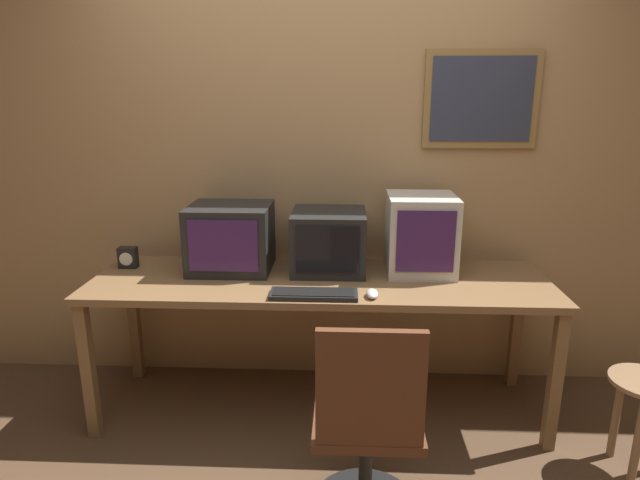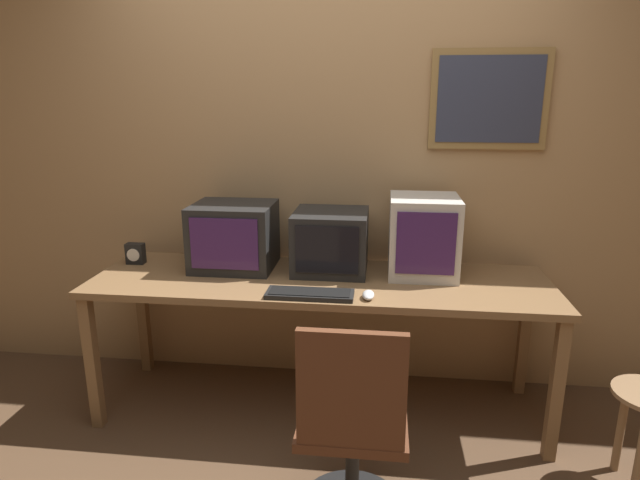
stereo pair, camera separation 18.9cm
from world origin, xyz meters
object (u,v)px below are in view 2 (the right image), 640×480
object	(u,v)px
monitor_left	(234,236)
keyboard_main	(310,294)
office_chair	(352,439)
desk_clock	(135,254)
mouse_near_keyboard	(368,295)
monitor_right	(423,236)
monitor_center	(331,241)

from	to	relation	value
monitor_left	keyboard_main	distance (m)	0.63
monitor_left	office_chair	size ratio (longest dim) A/B	0.48
desk_clock	monitor_left	bearing A→B (deg)	0.43
keyboard_main	mouse_near_keyboard	bearing A→B (deg)	1.06
mouse_near_keyboard	desk_clock	size ratio (longest dim) A/B	0.92
keyboard_main	office_chair	distance (m)	0.71
monitor_right	office_chair	size ratio (longest dim) A/B	0.46
monitor_left	desk_clock	distance (m)	0.58
keyboard_main	desk_clock	bearing A→B (deg)	159.67
monitor_center	desk_clock	size ratio (longest dim) A/B	3.36
office_chair	desk_clock	bearing A→B (deg)	143.88
monitor_left	desk_clock	size ratio (longest dim) A/B	3.72
monitor_center	mouse_near_keyboard	xyz separation A→B (m)	(0.22, -0.40, -0.14)
monitor_right	monitor_left	bearing A→B (deg)	-179.46
monitor_left	monitor_right	size ratio (longest dim) A/B	1.05
monitor_right	desk_clock	distance (m)	1.59
monitor_center	mouse_near_keyboard	distance (m)	0.48
keyboard_main	desk_clock	world-z (taller)	desk_clock
mouse_near_keyboard	monitor_right	bearing A→B (deg)	55.62
monitor_left	monitor_center	size ratio (longest dim) A/B	1.11
keyboard_main	office_chair	bearing A→B (deg)	-66.49
monitor_left	office_chair	distance (m)	1.29
mouse_near_keyboard	desk_clock	xyz separation A→B (m)	(-1.32, 0.38, 0.04)
monitor_center	mouse_near_keyboard	bearing A→B (deg)	-61.42
mouse_near_keyboard	office_chair	bearing A→B (deg)	-93.76
office_chair	keyboard_main	bearing A→B (deg)	113.51
keyboard_main	mouse_near_keyboard	size ratio (longest dim) A/B	3.88
monitor_center	mouse_near_keyboard	world-z (taller)	monitor_center
desk_clock	office_chair	size ratio (longest dim) A/B	0.13
monitor_center	monitor_right	distance (m)	0.49
monitor_right	keyboard_main	xyz separation A→B (m)	(-0.55, -0.40, -0.19)
desk_clock	office_chair	bearing A→B (deg)	-36.12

